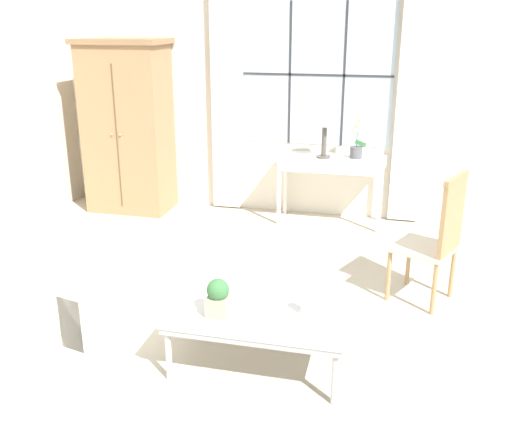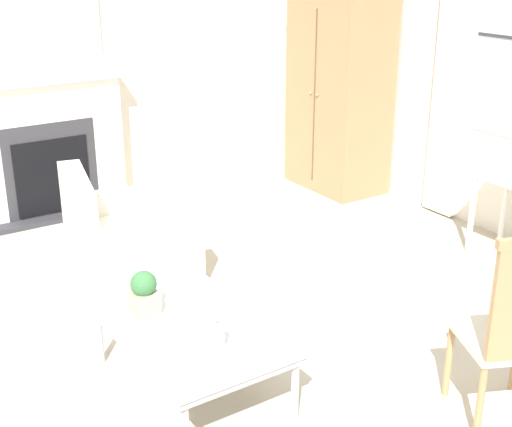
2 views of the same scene
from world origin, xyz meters
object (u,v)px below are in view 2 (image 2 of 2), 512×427
object	(u,v)px
armoire	(339,87)
pillar_candle	(218,337)
fireplace	(45,135)
coffee_table	(190,331)
potted_plant_small	(144,292)
armchair_upholstered	(126,241)

from	to	relation	value
armoire	pillar_candle	world-z (taller)	armoire
armoire	pillar_candle	bearing A→B (deg)	-48.18
fireplace	coffee_table	distance (m)	3.06
potted_plant_small	pillar_candle	xyz separation A→B (m)	(0.54, 0.14, -0.05)
armoire	armchair_upholstered	xyz separation A→B (m)	(0.73, -2.55, -0.73)
armchair_upholstered	potted_plant_small	distance (m)	1.38
fireplace	armchair_upholstered	xyz separation A→B (m)	(1.50, 0.06, -0.47)
armoire	armchair_upholstered	size ratio (longest dim) A/B	1.92
armchair_upholstered	pillar_candle	distance (m)	1.86
armchair_upholstered	pillar_candle	world-z (taller)	armchair_upholstered
armoire	pillar_candle	distance (m)	3.86
armoire	armchair_upholstered	bearing A→B (deg)	-74.03
fireplace	coffee_table	world-z (taller)	fireplace
fireplace	pillar_candle	distance (m)	3.34
armoire	pillar_candle	size ratio (longest dim) A/B	12.32
armchair_upholstered	coffee_table	world-z (taller)	armchair_upholstered
armchair_upholstered	coffee_table	distance (m)	1.56
coffee_table	potted_plant_small	size ratio (longest dim) A/B	4.68
armchair_upholstered	pillar_candle	bearing A→B (deg)	-9.42
coffee_table	armoire	bearing A→B (deg)	128.33
coffee_table	pillar_candle	size ratio (longest dim) A/B	7.13
fireplace	pillar_candle	world-z (taller)	fireplace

